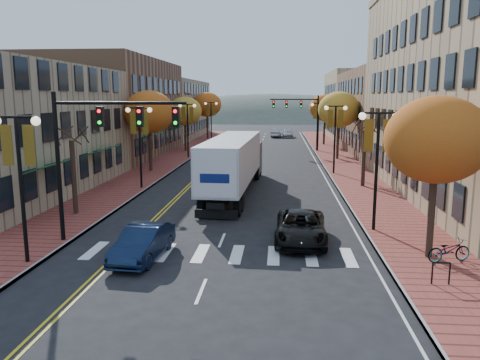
% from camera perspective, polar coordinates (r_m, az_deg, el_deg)
% --- Properties ---
extents(ground, '(200.00, 200.00, 0.00)m').
position_cam_1_polar(ground, '(18.85, -3.73, -10.96)').
color(ground, black).
rests_on(ground, ground).
extents(sidewalk_left, '(4.00, 85.00, 0.15)m').
position_cam_1_polar(sidewalk_left, '(51.68, -8.28, 2.52)').
color(sidewalk_left, brown).
rests_on(sidewalk_left, ground).
extents(sidewalk_right, '(4.00, 85.00, 0.15)m').
position_cam_1_polar(sidewalk_right, '(50.74, 11.96, 2.27)').
color(sidewalk_right, brown).
rests_on(sidewalk_right, ground).
extents(building_left_mid, '(12.00, 24.00, 11.00)m').
position_cam_1_polar(building_left_mid, '(56.92, -15.57, 8.43)').
color(building_left_mid, brown).
rests_on(building_left_mid, ground).
extents(building_left_far, '(12.00, 26.00, 9.50)m').
position_cam_1_polar(building_left_far, '(80.85, -9.36, 8.50)').
color(building_left_far, '#9E8966').
rests_on(building_left_far, ground).
extents(building_right_mid, '(15.00, 24.00, 10.00)m').
position_cam_1_polar(building_right_mid, '(61.49, 19.93, 7.82)').
color(building_right_mid, brown).
rests_on(building_right_mid, ground).
extents(building_right_far, '(15.00, 20.00, 11.00)m').
position_cam_1_polar(building_right_far, '(82.93, 16.02, 8.80)').
color(building_right_far, '#9E8966').
rests_on(building_right_far, ground).
extents(tree_left_a, '(0.28, 0.28, 4.20)m').
position_cam_1_polar(tree_left_a, '(28.31, -19.60, 0.31)').
color(tree_left_a, '#382619').
rests_on(tree_left_a, sidewalk_left).
extents(tree_left_b, '(4.48, 4.48, 7.21)m').
position_cam_1_polar(tree_left_b, '(43.03, -11.03, 8.13)').
color(tree_left_b, '#382619').
rests_on(tree_left_b, sidewalk_left).
extents(tree_left_c, '(4.16, 4.16, 6.69)m').
position_cam_1_polar(tree_left_c, '(58.60, -6.74, 8.32)').
color(tree_left_c, '#382619').
rests_on(tree_left_c, sidewalk_left).
extents(tree_left_d, '(4.61, 4.61, 7.42)m').
position_cam_1_polar(tree_left_d, '(76.30, -4.02, 9.16)').
color(tree_left_d, '#382619').
rests_on(tree_left_d, sidewalk_left).
extents(tree_right_a, '(4.16, 4.16, 6.69)m').
position_cam_1_polar(tree_right_a, '(20.47, 22.87, 4.51)').
color(tree_right_a, '#382619').
rests_on(tree_right_a, sidewalk_right).
extents(tree_right_b, '(0.28, 0.28, 4.20)m').
position_cam_1_polar(tree_right_b, '(36.24, 14.85, 2.58)').
color(tree_right_b, '#382619').
rests_on(tree_right_b, sidewalk_right).
extents(tree_right_c, '(4.48, 4.48, 7.21)m').
position_cam_1_polar(tree_right_c, '(51.80, 11.97, 8.39)').
color(tree_right_c, '#382619').
rests_on(tree_right_c, sidewalk_right).
extents(tree_right_d, '(4.35, 4.35, 7.00)m').
position_cam_1_polar(tree_right_d, '(67.71, 10.31, 8.65)').
color(tree_right_d, '#382619').
rests_on(tree_right_d, sidewalk_right).
extents(lamp_left_a, '(1.96, 0.36, 6.05)m').
position_cam_1_polar(lamp_left_a, '(20.30, -25.32, 2.13)').
color(lamp_left_a, black).
rests_on(lamp_left_a, ground).
extents(lamp_left_b, '(1.96, 0.36, 6.05)m').
position_cam_1_polar(lamp_left_b, '(35.00, -12.15, 5.80)').
color(lamp_left_b, black).
rests_on(lamp_left_b, ground).
extents(lamp_left_c, '(1.96, 0.36, 6.05)m').
position_cam_1_polar(lamp_left_c, '(52.45, -6.42, 7.30)').
color(lamp_left_c, black).
rests_on(lamp_left_c, ground).
extents(lamp_left_d, '(1.96, 0.36, 6.05)m').
position_cam_1_polar(lamp_left_d, '(70.18, -3.55, 8.02)').
color(lamp_left_d, black).
rests_on(lamp_left_d, ground).
extents(lamp_right_a, '(1.96, 0.36, 6.05)m').
position_cam_1_polar(lamp_right_a, '(24.01, 16.42, 3.77)').
color(lamp_right_a, black).
rests_on(lamp_right_a, ground).
extents(lamp_right_b, '(1.96, 0.36, 6.05)m').
position_cam_1_polar(lamp_right_b, '(41.75, 11.53, 6.47)').
color(lamp_right_b, black).
rests_on(lamp_right_b, ground).
extents(lamp_right_c, '(1.96, 0.36, 6.05)m').
position_cam_1_polar(lamp_right_c, '(59.64, 9.55, 7.55)').
color(lamp_right_c, black).
rests_on(lamp_right_c, ground).
extents(traffic_mast_near, '(6.10, 0.35, 7.00)m').
position_cam_1_polar(traffic_mast_near, '(22.04, -16.97, 4.86)').
color(traffic_mast_near, black).
rests_on(traffic_mast_near, ground).
extents(traffic_mast_far, '(6.10, 0.34, 7.00)m').
position_cam_1_polar(traffic_mast_far, '(59.49, 7.60, 8.20)').
color(traffic_mast_far, black).
rests_on(traffic_mast_far, ground).
extents(semi_truck, '(3.27, 16.31, 4.05)m').
position_cam_1_polar(semi_truck, '(33.03, -0.64, 2.43)').
color(semi_truck, black).
rests_on(semi_truck, ground).
extents(navy_sedan, '(1.88, 4.42, 1.42)m').
position_cam_1_polar(navy_sedan, '(20.30, -11.75, -7.48)').
color(navy_sedan, black).
rests_on(navy_sedan, ground).
extents(black_suv, '(2.51, 5.15, 1.41)m').
position_cam_1_polar(black_suv, '(22.33, 7.43, -5.75)').
color(black_suv, black).
rests_on(black_suv, ground).
extents(car_far_white, '(1.68, 3.87, 1.30)m').
position_cam_1_polar(car_far_white, '(73.30, 1.43, 5.27)').
color(car_far_white, silver).
rests_on(car_far_white, ground).
extents(car_far_silver, '(1.88, 4.51, 1.30)m').
position_cam_1_polar(car_far_silver, '(80.63, 5.82, 5.66)').
color(car_far_silver, '#A7A8AF').
rests_on(car_far_silver, ground).
extents(car_far_oncoming, '(1.83, 4.50, 1.45)m').
position_cam_1_polar(car_far_oncoming, '(80.98, 4.42, 5.75)').
color(car_far_oncoming, '#A3A2AA').
rests_on(car_far_oncoming, ground).
extents(bicycle, '(1.98, 1.16, 0.98)m').
position_cam_1_polar(bicycle, '(20.97, 24.12, -7.80)').
color(bicycle, gray).
rests_on(bicycle, sidewalk_right).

